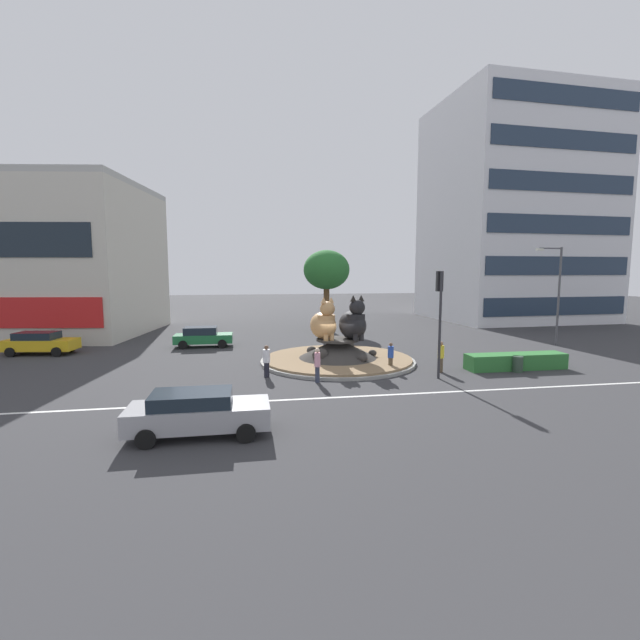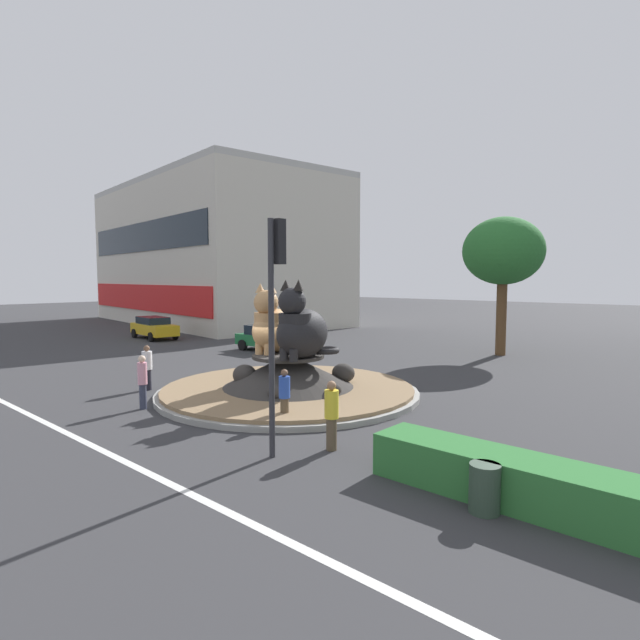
# 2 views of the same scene
# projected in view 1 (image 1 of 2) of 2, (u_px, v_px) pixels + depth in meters

# --- Properties ---
(ground_plane) EXTENTS (160.00, 160.00, 0.00)m
(ground_plane) POSITION_uv_depth(u_px,v_px,m) (338.00, 362.00, 26.92)
(ground_plane) COLOR #333335
(lane_centreline) EXTENTS (112.00, 0.20, 0.01)m
(lane_centreline) POSITION_uv_depth(u_px,v_px,m) (371.00, 396.00, 19.68)
(lane_centreline) COLOR silver
(lane_centreline) RESTS_ON ground
(roundabout_island) EXTENTS (9.52, 9.52, 1.47)m
(roundabout_island) POSITION_uv_depth(u_px,v_px,m) (338.00, 354.00, 26.86)
(roundabout_island) COLOR gray
(roundabout_island) RESTS_ON ground
(cat_statue_calico) EXTENTS (1.98, 2.75, 2.62)m
(cat_statue_calico) POSITION_uv_depth(u_px,v_px,m) (324.00, 324.00, 26.57)
(cat_statue_calico) COLOR tan
(cat_statue_calico) RESTS_ON roundabout_island
(cat_statue_black) EXTENTS (1.94, 2.98, 2.75)m
(cat_statue_black) POSITION_uv_depth(u_px,v_px,m) (353.00, 323.00, 26.51)
(cat_statue_black) COLOR black
(cat_statue_black) RESTS_ON roundabout_island
(traffic_light_mast) EXTENTS (0.33, 0.46, 5.63)m
(traffic_light_mast) POSITION_uv_depth(u_px,v_px,m) (440.00, 305.00, 22.53)
(traffic_light_mast) COLOR #2D2D33
(traffic_light_mast) RESTS_ON ground
(office_tower) EXTENTS (18.24, 15.74, 24.63)m
(office_tower) POSITION_uv_depth(u_px,v_px,m) (514.00, 213.00, 50.39)
(office_tower) COLOR silver
(office_tower) RESTS_ON ground
(clipped_hedge_strip) EXTENTS (5.88, 1.20, 0.90)m
(clipped_hedge_strip) POSITION_uv_depth(u_px,v_px,m) (516.00, 361.00, 25.00)
(clipped_hedge_strip) COLOR #2D7033
(clipped_hedge_strip) RESTS_ON ground
(broadleaf_tree_behind_island) EXTENTS (4.35, 4.35, 7.60)m
(broadleaf_tree_behind_island) POSITION_uv_depth(u_px,v_px,m) (327.00, 270.00, 40.90)
(broadleaf_tree_behind_island) COLOR brown
(broadleaf_tree_behind_island) RESTS_ON ground
(streetlight_arm) EXTENTS (2.24, 0.34, 7.41)m
(streetlight_arm) POSITION_uv_depth(u_px,v_px,m) (556.00, 289.00, 32.55)
(streetlight_arm) COLOR #4C4C51
(streetlight_arm) RESTS_ON ground
(pedestrian_yellow_shirt) EXTENTS (0.35, 0.35, 1.74)m
(pedestrian_yellow_shirt) POSITION_uv_depth(u_px,v_px,m) (441.00, 356.00, 24.17)
(pedestrian_yellow_shirt) COLOR brown
(pedestrian_yellow_shirt) RESTS_ON ground
(pedestrian_pink_shirt) EXTENTS (0.30, 0.30, 1.77)m
(pedestrian_pink_shirt) POSITION_uv_depth(u_px,v_px,m) (317.00, 364.00, 21.92)
(pedestrian_pink_shirt) COLOR #33384C
(pedestrian_pink_shirt) RESTS_ON ground
(pedestrian_blue_shirt) EXTENTS (0.33, 0.33, 1.59)m
(pedestrian_blue_shirt) POSITION_uv_depth(u_px,v_px,m) (391.00, 356.00, 24.64)
(pedestrian_blue_shirt) COLOR brown
(pedestrian_blue_shirt) RESTS_ON ground
(pedestrian_white_shirt) EXTENTS (0.38, 0.38, 1.72)m
(pedestrian_white_shirt) POSITION_uv_depth(u_px,v_px,m) (267.00, 360.00, 23.05)
(pedestrian_white_shirt) COLOR black
(pedestrian_white_shirt) RESTS_ON ground
(sedan_on_far_lane) EXTENTS (4.78, 2.08, 1.54)m
(sedan_on_far_lane) POSITION_uv_depth(u_px,v_px,m) (198.00, 412.00, 14.87)
(sedan_on_far_lane) COLOR #99999E
(sedan_on_far_lane) RESTS_ON ground
(hatchback_near_shophouse) EXTENTS (4.22, 1.97, 1.50)m
(hatchback_near_shophouse) POSITION_uv_depth(u_px,v_px,m) (203.00, 336.00, 32.31)
(hatchback_near_shophouse) COLOR #1E6B38
(hatchback_near_shophouse) RESTS_ON ground
(parked_car_right) EXTENTS (4.72, 2.41, 1.54)m
(parked_car_right) POSITION_uv_depth(u_px,v_px,m) (40.00, 343.00, 29.33)
(parked_car_right) COLOR gold
(parked_car_right) RESTS_ON ground
(litter_bin) EXTENTS (0.56, 0.56, 0.90)m
(litter_bin) POSITION_uv_depth(u_px,v_px,m) (518.00, 364.00, 24.23)
(litter_bin) COLOR #2D4233
(litter_bin) RESTS_ON ground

